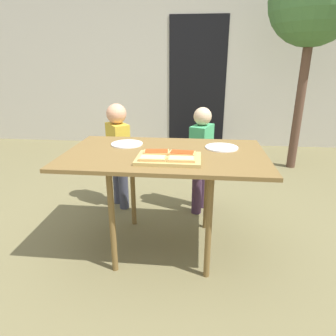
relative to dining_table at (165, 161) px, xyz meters
name	(u,v)px	position (x,y,z in m)	size (l,w,h in m)	color
ground_plane	(165,246)	(0.00, 0.00, -0.68)	(16.00, 16.00, 0.00)	olive
house_wall_back	(187,54)	(0.00, 3.13, 0.76)	(8.00, 0.20, 2.90)	#BCB7A8
house_door	(197,83)	(0.18, 3.03, 0.32)	(0.90, 0.02, 2.00)	black
dining_table	(165,161)	(0.00, 0.00, 0.00)	(1.36, 0.82, 0.75)	brown
cutting_board	(169,159)	(0.04, -0.16, 0.07)	(0.40, 0.27, 0.02)	tan
pizza_slice_far_right	(182,153)	(0.12, -0.10, 0.09)	(0.17, 0.11, 0.02)	tan
pizza_slice_far_left	(156,152)	(-0.04, -0.10, 0.09)	(0.17, 0.11, 0.02)	tan
pizza_slice_near_left	(153,158)	(-0.05, -0.23, 0.09)	(0.16, 0.10, 0.02)	tan
pizza_slice_near_right	(181,159)	(0.13, -0.23, 0.09)	(0.17, 0.10, 0.02)	tan
plate_white_right	(222,147)	(0.39, 0.15, 0.07)	(0.23, 0.23, 0.01)	white
plate_white_left	(127,144)	(-0.31, 0.17, 0.07)	(0.23, 0.23, 0.01)	white
child_left	(118,149)	(-0.51, 0.65, -0.11)	(0.26, 0.28, 0.99)	#3C3F4F
child_right	(201,155)	(0.25, 0.63, -0.14)	(0.22, 0.27, 0.97)	#3E293E
backyard_tree	(315,1)	(1.47, 1.98, 1.28)	(1.01, 1.01, 2.50)	brown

